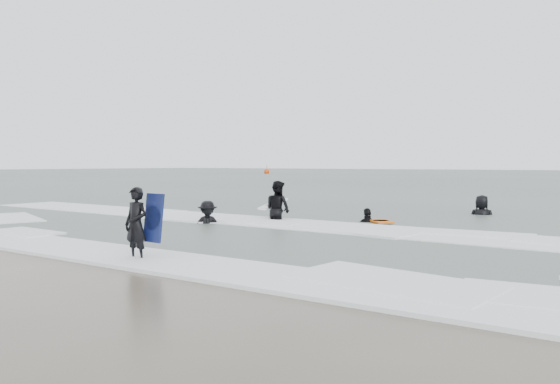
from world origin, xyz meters
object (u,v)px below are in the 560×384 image
Objects in this scene: surfer_right_far at (482,216)px; buoy at (267,172)px; surfer_wading at (278,221)px; surfer_breaker at (208,225)px; surfer_centre at (137,261)px; surfer_right_near at (368,223)px.

buoy is (-54.10, 60.09, 0.42)m from surfer_right_far.
surfer_breaker is at bearing 76.27° from surfer_wading.
surfer_centre is at bearing -107.49° from surfer_breaker.
surfer_centre is 7.84m from surfer_wading.
surfer_right_far is at bearing 5.22° from surfer_breaker.
surfer_wading is 1.15× the size of buoy.
surfer_right_near is at bearing 48.47° from surfer_right_far.
surfer_wading is 1.16× the size of surfer_right_near.
surfer_wading is 82.09m from buoy.
surfer_centre is 89.40m from buoy.
surfer_centre is at bearing 40.49° from surfer_right_near.
surfer_right_far is (2.32, 4.61, 0.00)m from surfer_right_near.
buoy is at bearing 78.09° from surfer_breaker.
surfer_right_near is (2.73, 1.13, 0.00)m from surfer_wading.
surfer_wading is 1.18× the size of surfer_breaker.
surfer_right_far is (6.15, 7.96, 0.00)m from surfer_breaker.
surfer_right_near is 0.85× the size of surfer_right_far.
surfer_centre is 0.90× the size of buoy.
surfer_right_far is at bearing -48.00° from buoy.
surfer_right_near is (0.78, 8.72, 0.00)m from surfer_centre.
buoy is (-51.00, 73.42, 0.42)m from surfer_centre.
surfer_wading is (-1.95, 7.59, 0.00)m from surfer_centre.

